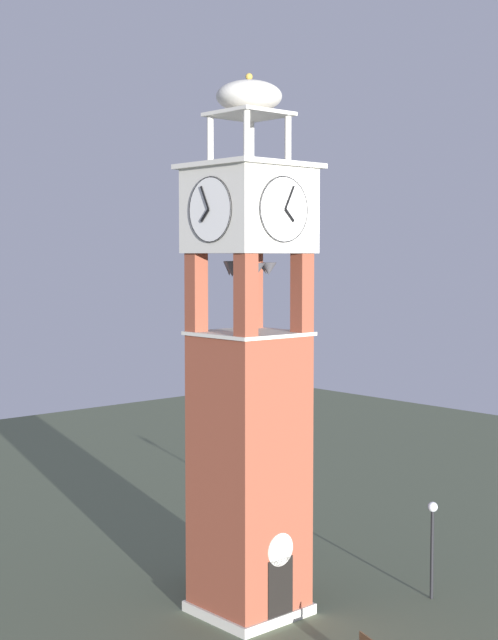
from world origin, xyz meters
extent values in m
plane|color=#5B664C|center=(0.00, 0.00, 0.00)|extent=(80.00, 80.00, 0.00)
cube|color=brown|center=(0.00, 0.00, 4.75)|extent=(3.06, 3.06, 9.49)
cube|color=silver|center=(0.00, 0.00, 0.17)|extent=(3.26, 3.26, 0.35)
cube|color=black|center=(0.00, -1.54, 1.15)|extent=(1.10, 0.04, 2.20)
cylinder|color=silver|center=(0.00, -1.54, 2.55)|extent=(1.10, 0.04, 1.10)
cube|color=brown|center=(-1.25, -1.25, 10.86)|extent=(0.56, 0.56, 2.73)
cube|color=brown|center=(1.25, -1.25, 10.86)|extent=(0.56, 0.56, 2.73)
cube|color=brown|center=(-1.25, 1.25, 10.86)|extent=(0.56, 0.56, 2.73)
cube|color=brown|center=(1.25, 1.25, 10.86)|extent=(0.56, 0.56, 2.73)
cube|color=silver|center=(0.00, 0.00, 9.55)|extent=(3.22, 3.22, 0.12)
cone|color=#4C4C51|center=(0.68, -0.11, 11.71)|extent=(0.60, 0.60, 0.37)
cone|color=#4C4C51|center=(0.38, 0.57, 11.71)|extent=(0.53, 0.53, 0.54)
cone|color=#4C4C51|center=(-0.36, 0.59, 11.71)|extent=(0.41, 0.41, 0.48)
cone|color=#4C4C51|center=(-0.69, 0.06, 11.71)|extent=(0.56, 0.56, 0.51)
cone|color=#4C4C51|center=(-0.23, -0.65, 11.71)|extent=(0.52, 0.52, 0.38)
cone|color=#4C4C51|center=(0.33, -0.60, 11.71)|extent=(0.53, 0.53, 0.42)
cube|color=silver|center=(0.00, 0.00, 13.61)|extent=(3.30, 3.30, 2.78)
cylinder|color=white|center=(0.00, -1.67, 13.61)|extent=(2.11, 0.05, 2.11)
torus|color=black|center=(0.00, -1.67, 13.61)|extent=(2.13, 0.06, 2.13)
cube|color=black|center=(0.19, -1.73, 13.42)|extent=(0.44, 0.03, 0.44)
cube|color=black|center=(0.19, -1.73, 13.99)|extent=(0.44, 0.03, 0.78)
cylinder|color=white|center=(0.00, 1.67, 13.61)|extent=(2.11, 0.05, 2.11)
torus|color=black|center=(0.00, 1.67, 13.61)|extent=(2.13, 0.06, 2.13)
cube|color=black|center=(0.19, 1.73, 13.42)|extent=(0.44, 0.03, 0.44)
cube|color=black|center=(0.19, 1.73, 13.99)|extent=(0.44, 0.03, 0.78)
cylinder|color=white|center=(-1.67, 0.00, 13.61)|extent=(0.05, 2.11, 2.11)
torus|color=black|center=(-1.67, 0.00, 13.61)|extent=(0.06, 2.13, 2.13)
cube|color=black|center=(-1.73, 0.19, 13.42)|extent=(0.03, 0.44, 0.44)
cube|color=black|center=(-1.73, 0.19, 13.99)|extent=(0.03, 0.44, 0.78)
cylinder|color=white|center=(1.67, 0.00, 13.61)|extent=(0.05, 2.11, 2.11)
torus|color=black|center=(1.67, 0.00, 13.61)|extent=(0.06, 2.13, 2.13)
cube|color=black|center=(1.73, 0.19, 13.42)|extent=(0.03, 0.44, 0.44)
cube|color=black|center=(1.73, 0.19, 13.99)|extent=(0.03, 0.44, 0.78)
cube|color=silver|center=(0.00, 0.00, 15.08)|extent=(3.66, 3.66, 0.16)
cylinder|color=silver|center=(-0.91, -0.91, 15.94)|extent=(0.22, 0.22, 1.56)
cylinder|color=silver|center=(0.91, -0.91, 15.94)|extent=(0.22, 0.22, 1.56)
cylinder|color=silver|center=(-0.91, 0.91, 15.94)|extent=(0.22, 0.22, 1.56)
cylinder|color=silver|center=(0.91, 0.91, 15.94)|extent=(0.22, 0.22, 1.56)
cube|color=silver|center=(0.00, 0.00, 16.78)|extent=(2.25, 2.25, 0.12)
ellipsoid|color=silver|center=(0.00, 0.00, 17.35)|extent=(2.17, 2.17, 1.03)
sphere|color=#B79338|center=(0.00, 0.00, 17.99)|extent=(0.24, 0.24, 0.24)
cylinder|color=black|center=(5.67, -3.37, 1.56)|extent=(0.12, 0.12, 3.13)
sphere|color=silver|center=(5.67, -3.37, 3.31)|extent=(0.36, 0.36, 0.36)
cylinder|color=#4C4C51|center=(4.85, 2.83, 0.40)|extent=(0.52, 0.52, 0.80)
ellipsoid|color=#336638|center=(1.00, 3.19, 0.48)|extent=(1.03, 1.03, 0.96)
camera|label=1|loc=(-20.46, -22.91, 12.15)|focal=51.89mm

